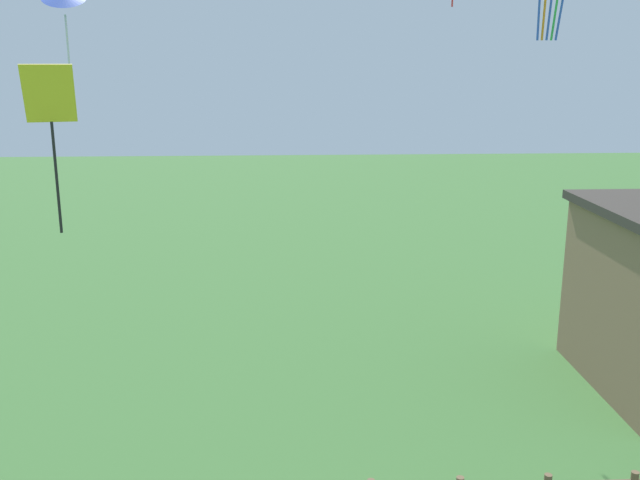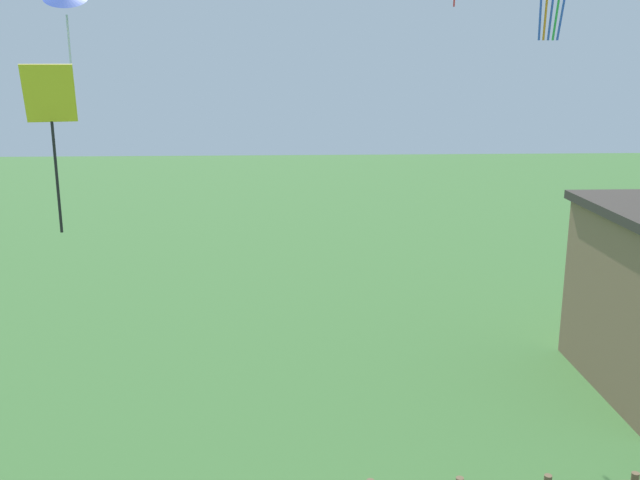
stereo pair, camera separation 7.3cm
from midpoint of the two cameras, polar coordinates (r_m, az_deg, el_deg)
The scene contains 2 objects.
kite_blue_delta at distance 18.62m, azimuth -19.58°, elevation 17.66°, with size 1.17×1.08×2.76m.
kite_yellow_diamond at distance 13.10m, azimuth -20.58°, elevation 9.62°, with size 0.96×0.82×2.90m.
Camera 2 is at (-0.62, -5.53, 8.34)m, focal length 40.00 mm.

